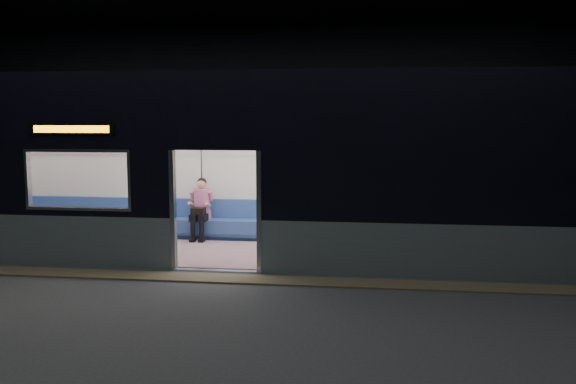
# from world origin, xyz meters

# --- Properties ---
(station_floor) EXTENTS (24.00, 14.00, 0.01)m
(station_floor) POSITION_xyz_m (0.00, 0.00, -0.01)
(station_floor) COLOR #47494C
(station_floor) RESTS_ON ground
(station_envelope) EXTENTS (24.00, 14.00, 5.00)m
(station_envelope) POSITION_xyz_m (0.00, 0.00, 3.66)
(station_envelope) COLOR black
(station_envelope) RESTS_ON station_floor
(tactile_strip) EXTENTS (22.80, 0.50, 0.03)m
(tactile_strip) POSITION_xyz_m (0.00, 0.55, 0.01)
(tactile_strip) COLOR #8C7F59
(tactile_strip) RESTS_ON station_floor
(metro_car) EXTENTS (18.00, 3.04, 3.35)m
(metro_car) POSITION_xyz_m (-0.00, 2.54, 1.85)
(metro_car) COLOR gray
(metro_car) RESTS_ON station_floor
(passenger) EXTENTS (0.41, 0.65, 1.29)m
(passenger) POSITION_xyz_m (-0.95, 3.55, 0.76)
(passenger) COLOR black
(passenger) RESTS_ON metro_car
(handbag) EXTENTS (0.31, 0.27, 0.14)m
(handbag) POSITION_xyz_m (-0.96, 3.35, 0.66)
(handbag) COLOR black
(handbag) RESTS_ON passenger
(transit_map) EXTENTS (0.95, 0.03, 0.62)m
(transit_map) POSITION_xyz_m (5.00, 3.85, 1.46)
(transit_map) COLOR white
(transit_map) RESTS_ON metro_car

